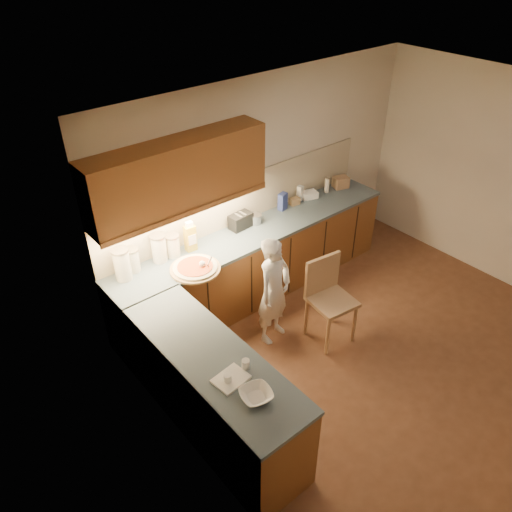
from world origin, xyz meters
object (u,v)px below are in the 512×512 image
at_px(wooden_chair, 328,294).
at_px(toaster, 241,221).
at_px(oil_jug, 190,237).
at_px(pizza_on_board, 195,268).
at_px(child, 274,291).

xyz_separation_m(wooden_chair, toaster, (-0.22, 1.24, 0.44)).
relative_size(oil_jug, toaster, 1.24).
distance_m(pizza_on_board, toaster, 0.96).
xyz_separation_m(child, wooden_chair, (0.48, -0.35, -0.07)).
bearing_deg(child, pizza_on_board, 126.43).
distance_m(child, wooden_chair, 0.59).
relative_size(child, toaster, 4.47).
bearing_deg(toaster, oil_jug, 177.85).
relative_size(child, oil_jug, 3.62).
height_order(pizza_on_board, wooden_chair, pizza_on_board).
relative_size(pizza_on_board, toaster, 1.85).
bearing_deg(child, toaster, 60.17).
relative_size(wooden_chair, oil_jug, 2.80).
xyz_separation_m(pizza_on_board, oil_jug, (0.18, 0.34, 0.14)).
bearing_deg(oil_jug, toaster, 2.01).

